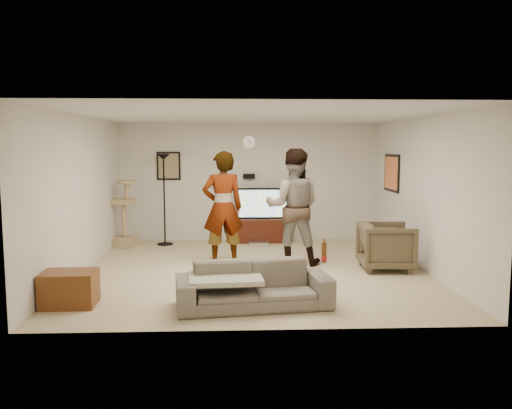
{
  "coord_description": "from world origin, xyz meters",
  "views": [
    {
      "loc": [
        -0.31,
        -8.18,
        2.0
      ],
      "look_at": [
        0.05,
        0.2,
        1.06
      ],
      "focal_mm": 35.95,
      "sensor_mm": 36.0,
      "label": 1
    }
  ],
  "objects_px": {
    "sofa": "(254,285)",
    "beer_bottle": "(324,253)",
    "person_left": "(223,208)",
    "side_table": "(69,289)",
    "tv_stand": "(262,230)",
    "tv": "(263,203)",
    "person_right": "(293,207)",
    "armchair": "(386,246)",
    "floor_lamp": "(164,200)",
    "cat_tree": "(124,213)"
  },
  "relations": [
    {
      "from": "beer_bottle",
      "to": "person_left",
      "type": "bearing_deg",
      "value": 118.26
    },
    {
      "from": "cat_tree",
      "to": "sofa",
      "type": "xyz_separation_m",
      "value": [
        2.46,
        -4.02,
        -0.4
      ]
    },
    {
      "from": "beer_bottle",
      "to": "armchair",
      "type": "relative_size",
      "value": 0.3
    },
    {
      "from": "floor_lamp",
      "to": "person_left",
      "type": "xyz_separation_m",
      "value": [
        1.23,
        -1.74,
        0.04
      ]
    },
    {
      "from": "floor_lamp",
      "to": "side_table",
      "type": "xyz_separation_m",
      "value": [
        -0.66,
        -4.05,
        -0.71
      ]
    },
    {
      "from": "tv_stand",
      "to": "cat_tree",
      "type": "xyz_separation_m",
      "value": [
        -2.81,
        -0.41,
        0.43
      ]
    },
    {
      "from": "tv",
      "to": "side_table",
      "type": "xyz_separation_m",
      "value": [
        -2.68,
        -4.28,
        -0.6
      ]
    },
    {
      "from": "person_right",
      "to": "side_table",
      "type": "xyz_separation_m",
      "value": [
        -3.09,
        -2.23,
        -0.77
      ]
    },
    {
      "from": "tv_stand",
      "to": "sofa",
      "type": "distance_m",
      "value": 4.45
    },
    {
      "from": "person_left",
      "to": "person_right",
      "type": "bearing_deg",
      "value": 164.85
    },
    {
      "from": "floor_lamp",
      "to": "armchair",
      "type": "relative_size",
      "value": 2.2
    },
    {
      "from": "sofa",
      "to": "armchair",
      "type": "bearing_deg",
      "value": 32.41
    },
    {
      "from": "sofa",
      "to": "beer_bottle",
      "type": "bearing_deg",
      "value": -7.65
    },
    {
      "from": "tv",
      "to": "person_left",
      "type": "distance_m",
      "value": 2.13
    },
    {
      "from": "cat_tree",
      "to": "side_table",
      "type": "height_order",
      "value": "cat_tree"
    },
    {
      "from": "person_left",
      "to": "side_table",
      "type": "relative_size",
      "value": 2.94
    },
    {
      "from": "person_left",
      "to": "beer_bottle",
      "type": "xyz_separation_m",
      "value": [
        1.32,
        -2.45,
        -0.28
      ]
    },
    {
      "from": "person_right",
      "to": "armchair",
      "type": "bearing_deg",
      "value": 169.05
    },
    {
      "from": "person_right",
      "to": "beer_bottle",
      "type": "xyz_separation_m",
      "value": [
        0.12,
        -2.38,
        -0.3
      ]
    },
    {
      "from": "tv",
      "to": "tv_stand",
      "type": "bearing_deg",
      "value": 0.0
    },
    {
      "from": "tv",
      "to": "beer_bottle",
      "type": "xyz_separation_m",
      "value": [
        0.53,
        -4.43,
        -0.13
      ]
    },
    {
      "from": "tv_stand",
      "to": "person_left",
      "type": "distance_m",
      "value": 2.25
    },
    {
      "from": "cat_tree",
      "to": "person_right",
      "type": "height_order",
      "value": "person_right"
    },
    {
      "from": "cat_tree",
      "to": "tv",
      "type": "bearing_deg",
      "value": 8.27
    },
    {
      "from": "person_left",
      "to": "sofa",
      "type": "bearing_deg",
      "value": 88.48
    },
    {
      "from": "tv",
      "to": "person_left",
      "type": "bearing_deg",
      "value": -111.75
    },
    {
      "from": "floor_lamp",
      "to": "person_right",
      "type": "relative_size",
      "value": 0.94
    },
    {
      "from": "tv_stand",
      "to": "sofa",
      "type": "xyz_separation_m",
      "value": [
        -0.35,
        -4.43,
        0.03
      ]
    },
    {
      "from": "tv_stand",
      "to": "side_table",
      "type": "relative_size",
      "value": 1.81
    },
    {
      "from": "cat_tree",
      "to": "sofa",
      "type": "height_order",
      "value": "cat_tree"
    },
    {
      "from": "person_right",
      "to": "beer_bottle",
      "type": "bearing_deg",
      "value": 100.47
    },
    {
      "from": "person_left",
      "to": "beer_bottle",
      "type": "relative_size",
      "value": 7.73
    },
    {
      "from": "sofa",
      "to": "beer_bottle",
      "type": "xyz_separation_m",
      "value": [
        0.88,
        0.0,
        0.41
      ]
    },
    {
      "from": "tv_stand",
      "to": "person_right",
      "type": "distance_m",
      "value": 2.22
    },
    {
      "from": "tv_stand",
      "to": "floor_lamp",
      "type": "bearing_deg",
      "value": -173.37
    },
    {
      "from": "armchair",
      "to": "side_table",
      "type": "distance_m",
      "value": 4.89
    },
    {
      "from": "tv_stand",
      "to": "floor_lamp",
      "type": "height_order",
      "value": "floor_lamp"
    },
    {
      "from": "floor_lamp",
      "to": "side_table",
      "type": "bearing_deg",
      "value": -99.22
    },
    {
      "from": "person_left",
      "to": "armchair",
      "type": "relative_size",
      "value": 2.29
    },
    {
      "from": "cat_tree",
      "to": "armchair",
      "type": "xyz_separation_m",
      "value": [
        4.7,
        -2.14,
        -0.29
      ]
    },
    {
      "from": "person_left",
      "to": "person_right",
      "type": "distance_m",
      "value": 1.2
    },
    {
      "from": "floor_lamp",
      "to": "beer_bottle",
      "type": "relative_size",
      "value": 7.42
    },
    {
      "from": "armchair",
      "to": "sofa",
      "type": "bearing_deg",
      "value": 133.17
    },
    {
      "from": "tv_stand",
      "to": "side_table",
      "type": "bearing_deg",
      "value": -122.04
    },
    {
      "from": "tv_stand",
      "to": "beer_bottle",
      "type": "bearing_deg",
      "value": -83.18
    },
    {
      "from": "beer_bottle",
      "to": "side_table",
      "type": "height_order",
      "value": "beer_bottle"
    },
    {
      "from": "floor_lamp",
      "to": "side_table",
      "type": "relative_size",
      "value": 2.82
    },
    {
      "from": "person_left",
      "to": "armchair",
      "type": "bearing_deg",
      "value": 156.4
    },
    {
      "from": "tv",
      "to": "floor_lamp",
      "type": "relative_size",
      "value": 0.59
    },
    {
      "from": "floor_lamp",
      "to": "tv_stand",
      "type": "bearing_deg",
      "value": 6.63
    }
  ]
}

